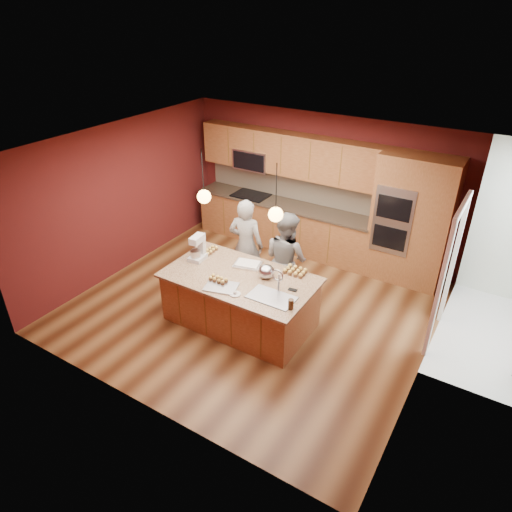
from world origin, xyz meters
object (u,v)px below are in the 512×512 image
Objects in this scene: mixing_bowl at (266,271)px; person_left at (246,245)px; island at (241,299)px; person_right at (286,259)px; stand_mixer at (198,249)px.

person_left is at bearing 139.01° from mixing_bowl.
person_right is at bearing 71.72° from island.
person_left is at bearing 20.13° from person_right.
stand_mixer reaches higher than island.
stand_mixer reaches higher than mixing_bowl.
person_left is 6.60× the size of mixing_bowl.
stand_mixer is at bearing 173.65° from island.
mixing_bowl is at bearing 30.55° from island.
island is at bearing -12.42° from stand_mixer.
person_left is (-0.48, 0.90, 0.40)m from island.
person_right is (0.77, -0.00, -0.03)m from person_left.
island is at bearing 91.85° from person_right.
island is at bearing -149.45° from mixing_bowl.
mixing_bowl is (1.20, 0.10, -0.08)m from stand_mixer.
person_left reaches higher than mixing_bowl.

